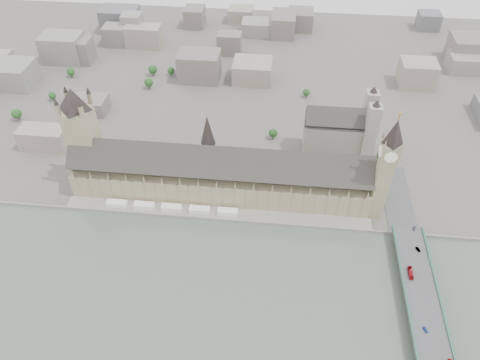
# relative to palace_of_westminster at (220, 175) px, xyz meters

# --- Properties ---
(ground) EXTENTS (900.00, 900.00, 0.00)m
(ground) POSITION_rel_palace_of_westminster_xyz_m (0.00, -19.70, -22.71)
(ground) COLOR #595651
(ground) RESTS_ON ground
(embankment_wall) EXTENTS (600.00, 1.50, 3.00)m
(embankment_wall) POSITION_rel_palace_of_westminster_xyz_m (0.00, -34.70, -21.21)
(embankment_wall) COLOR gray
(embankment_wall) RESTS_ON ground
(river_terrace) EXTENTS (270.00, 15.00, 2.00)m
(river_terrace) POSITION_rel_palace_of_westminster_xyz_m (0.00, -27.20, -21.71)
(river_terrace) COLOR gray
(river_terrace) RESTS_ON ground
(terrace_tents) EXTENTS (118.00, 7.00, 4.00)m
(terrace_tents) POSITION_rel_palace_of_westminster_xyz_m (-40.00, -26.70, -18.71)
(terrace_tents) COLOR white
(terrace_tents) RESTS_ON river_terrace
(palace_of_westminster) EXTENTS (265.00, 40.73, 55.44)m
(palace_of_westminster) POSITION_rel_palace_of_westminster_xyz_m (0.00, 0.00, 0.00)
(palace_of_westminster) COLOR tan
(palace_of_westminster) RESTS_ON ground
(elizabeth_tower) EXTENTS (17.00, 17.00, 107.50)m
(elizabeth_tower) POSITION_rel_palace_of_westminster_xyz_m (138.00, -11.70, 35.38)
(elizabeth_tower) COLOR tan
(elizabeth_tower) RESTS_ON ground
(victoria_tower) EXTENTS (30.00, 30.00, 100.00)m
(victoria_tower) POSITION_rel_palace_of_westminster_xyz_m (-122.00, 6.30, 32.50)
(victoria_tower) COLOR tan
(victoria_tower) RESTS_ON ground
(central_tower) EXTENTS (13.00, 13.00, 48.00)m
(central_tower) POSITION_rel_palace_of_westminster_xyz_m (-10.00, 6.30, 35.21)
(central_tower) COLOR gray
(central_tower) RESTS_ON ground
(westminster_bridge) EXTENTS (25.00, 325.00, 10.25)m
(westminster_bridge) POSITION_rel_palace_of_westminster_xyz_m (162.00, -107.20, -17.58)
(westminster_bridge) COLOR #474749
(westminster_bridge) RESTS_ON ground
(bridge_parapets) EXTENTS (25.00, 235.00, 1.15)m
(bridge_parapets) POSITION_rel_palace_of_westminster_xyz_m (162.00, -151.70, -11.88)
(bridge_parapets) COLOR #335D4C
(bridge_parapets) RESTS_ON westminster_bridge
(westminster_abbey) EXTENTS (68.00, 36.00, 64.00)m
(westminster_abbey) POSITION_rel_palace_of_westminster_xyz_m (110.92, 75.30, 2.38)
(westminster_abbey) COLOR gray
(westminster_abbey) RESTS_ON ground
(city_skyline_inland) EXTENTS (720.00, 360.00, 38.00)m
(city_skyline_inland) POSITION_rel_palace_of_westminster_xyz_m (0.00, 225.30, -3.71)
(city_skyline_inland) COLOR gray
(city_skyline_inland) RESTS_ON ground
(park_trees) EXTENTS (110.00, 30.00, 15.00)m
(park_trees) POSITION_rel_palace_of_westminster_xyz_m (-10.00, 40.30, -15.21)
(park_trees) COLOR #1E4719
(park_trees) RESTS_ON ground
(red_bus_north) EXTENTS (2.89, 11.66, 3.24)m
(red_bus_north) POSITION_rel_palace_of_westminster_xyz_m (156.28, -83.32, -10.84)
(red_bus_north) COLOR #A8131A
(red_bus_north) RESTS_ON westminster_bridge
(car_blue) EXTENTS (3.44, 4.92, 1.56)m
(car_blue) POSITION_rel_palace_of_westminster_xyz_m (158.82, -130.16, -11.68)
(car_blue) COLOR #173B99
(car_blue) RESTS_ON westminster_bridge
(car_silver) EXTENTS (3.54, 5.13, 1.60)m
(car_silver) POSITION_rel_palace_of_westminster_xyz_m (166.16, -58.80, -11.66)
(car_silver) COLOR gray
(car_silver) RESTS_ON westminster_bridge
(car_approach) EXTENTS (3.16, 5.21, 1.41)m
(car_approach) POSITION_rel_palace_of_westminster_xyz_m (167.10, -36.28, -11.75)
(car_approach) COLOR gray
(car_approach) RESTS_ON westminster_bridge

